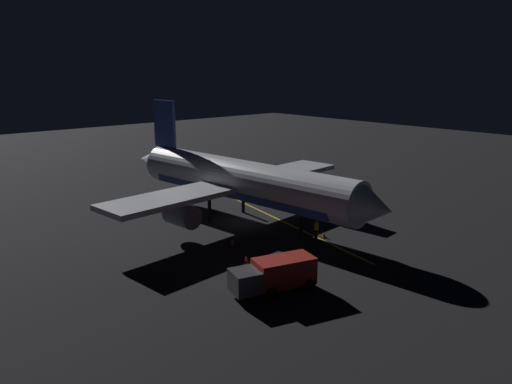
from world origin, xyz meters
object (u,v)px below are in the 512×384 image
at_px(baggage_truck, 276,275).
at_px(traffic_cone_near_right, 301,222).
at_px(airliner, 239,181).
at_px(traffic_cone_under_wing, 246,259).
at_px(traffic_cone_near_left, 232,242).
at_px(catering_truck, 332,206).
at_px(traffic_cone_far, 324,235).
at_px(ground_crew_worker, 316,229).

height_order(baggage_truck, traffic_cone_near_right, baggage_truck).
distance_m(airliner, baggage_truck, 17.15).
distance_m(traffic_cone_near_right, traffic_cone_under_wing, 11.14).
distance_m(airliner, traffic_cone_near_left, 8.14).
bearing_deg(traffic_cone_near_right, airliner, -54.29).
bearing_deg(traffic_cone_near_left, catering_truck, 177.06).
bearing_deg(traffic_cone_far, catering_truck, -146.82).
bearing_deg(ground_crew_worker, catering_truck, -152.26).
relative_size(catering_truck, traffic_cone_under_wing, 11.84).
height_order(baggage_truck, catering_truck, catering_truck).
bearing_deg(airliner, traffic_cone_near_right, 125.71).
distance_m(catering_truck, traffic_cone_near_left, 12.90).
distance_m(traffic_cone_near_left, traffic_cone_near_right, 8.75).
height_order(airliner, traffic_cone_under_wing, airliner).
height_order(traffic_cone_near_right, traffic_cone_far, same).
bearing_deg(traffic_cone_under_wing, traffic_cone_near_left, -113.67).
bearing_deg(ground_crew_worker, baggage_truck, 28.02).
bearing_deg(catering_truck, traffic_cone_near_left, -2.94).
bearing_deg(catering_truck, traffic_cone_near_right, -7.33).
height_order(traffic_cone_near_left, traffic_cone_near_right, same).
xyz_separation_m(catering_truck, traffic_cone_far, (5.34, 3.49, -1.06)).
height_order(traffic_cone_under_wing, traffic_cone_far, same).
xyz_separation_m(baggage_truck, traffic_cone_near_right, (-12.42, -9.28, -0.98)).
bearing_deg(traffic_cone_near_right, baggage_truck, 36.76).
distance_m(traffic_cone_near_right, traffic_cone_far, 4.21).
xyz_separation_m(baggage_truck, traffic_cone_near_left, (-3.67, -9.41, -0.98)).
distance_m(traffic_cone_near_left, traffic_cone_under_wing, 4.29).
height_order(catering_truck, traffic_cone_under_wing, catering_truck).
xyz_separation_m(baggage_truck, ground_crew_worker, (-10.39, -5.53, -0.34)).
xyz_separation_m(baggage_truck, traffic_cone_under_wing, (-1.95, -5.48, -0.98)).
bearing_deg(traffic_cone_far, traffic_cone_near_right, -107.28).
xyz_separation_m(traffic_cone_near_left, traffic_cone_under_wing, (1.72, 3.93, 0.00)).
height_order(traffic_cone_near_left, traffic_cone_under_wing, same).
distance_m(catering_truck, traffic_cone_far, 6.47).
distance_m(ground_crew_worker, traffic_cone_near_left, 7.79).
bearing_deg(traffic_cone_near_left, traffic_cone_far, 151.03).
xyz_separation_m(traffic_cone_under_wing, traffic_cone_far, (-9.22, 0.23, 0.00)).
height_order(catering_truck, ground_crew_worker, catering_truck).
bearing_deg(airliner, catering_truck, 143.74).
bearing_deg(airliner, traffic_cone_near_left, 45.61).
relative_size(baggage_truck, traffic_cone_far, 11.53).
height_order(airliner, ground_crew_worker, airliner).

